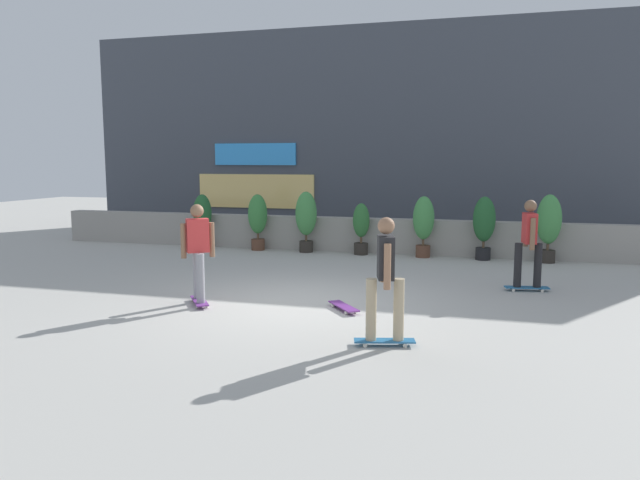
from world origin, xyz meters
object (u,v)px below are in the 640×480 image
object	(u,v)px
potted_plant_5	(484,223)
potted_plant_3	(361,226)
skater_mid_plaza	(385,275)
potted_plant_1	(258,218)
potted_plant_0	(202,217)
skater_by_wall_left	(198,249)
potted_plant_6	(549,223)
potted_plant_2	(306,217)
potted_plant_4	(424,222)
skateboard_near_camera	(344,306)
skater_far_right	(529,241)

from	to	relation	value
potted_plant_5	potted_plant_3	bearing A→B (deg)	-180.00
skater_mid_plaza	potted_plant_1	bearing A→B (deg)	122.50
potted_plant_0	skater_by_wall_left	size ratio (longest dim) A/B	0.87
potted_plant_5	skater_mid_plaza	bearing A→B (deg)	-98.77
potted_plant_6	potted_plant_2	bearing A→B (deg)	180.00
potted_plant_6	skater_mid_plaza	world-z (taller)	skater_mid_plaza
potted_plant_5	potted_plant_4	bearing A→B (deg)	-180.00
potted_plant_3	skater_by_wall_left	bearing A→B (deg)	-103.92
potted_plant_4	skateboard_near_camera	distance (m)	5.84
skater_far_right	skater_mid_plaza	size ratio (longest dim) A/B	1.00
potted_plant_4	potted_plant_6	world-z (taller)	potted_plant_6
potted_plant_2	skater_mid_plaza	world-z (taller)	skater_mid_plaza
skateboard_near_camera	potted_plant_3	bearing A→B (deg)	99.23
potted_plant_1	potted_plant_4	distance (m)	4.42
skater_far_right	skater_mid_plaza	xyz separation A→B (m)	(-1.98, -4.01, 0.00)
potted_plant_2	potted_plant_4	size ratio (longest dim) A/B	1.05
potted_plant_1	skateboard_near_camera	xyz separation A→B (m)	(3.77, -5.74, -0.81)
potted_plant_0	skateboard_near_camera	world-z (taller)	potted_plant_0
potted_plant_1	potted_plant_2	distance (m)	1.36
skateboard_near_camera	skater_mid_plaza	bearing A→B (deg)	-60.31
skater_mid_plaza	potted_plant_6	bearing A→B (deg)	70.58
potted_plant_6	skater_far_right	distance (m)	3.47
potted_plant_5	potted_plant_6	bearing A→B (deg)	-0.00
skater_by_wall_left	skateboard_near_camera	distance (m)	2.60
skater_mid_plaza	potted_plant_4	bearing A→B (deg)	92.38
potted_plant_3	potted_plant_6	distance (m)	4.51
potted_plant_0	potted_plant_5	size ratio (longest dim) A/B	0.96
potted_plant_4	skater_by_wall_left	world-z (taller)	skater_by_wall_left
potted_plant_3	skateboard_near_camera	bearing A→B (deg)	-80.77
potted_plant_3	skater_far_right	world-z (taller)	skater_far_right
skater_by_wall_left	skateboard_near_camera	world-z (taller)	skater_by_wall_left
skater_by_wall_left	potted_plant_2	bearing A→B (deg)	89.80
potted_plant_2	skater_far_right	distance (m)	6.35
skater_far_right	potted_plant_6	bearing A→B (deg)	79.47
skateboard_near_camera	potted_plant_6	bearing A→B (deg)	58.11
potted_plant_3	potted_plant_4	bearing A→B (deg)	0.00
potted_plant_3	potted_plant_0	bearing A→B (deg)	180.00
potted_plant_6	skateboard_near_camera	size ratio (longest dim) A/B	2.16
potted_plant_2	potted_plant_5	distance (m)	4.51
potted_plant_3	skater_far_right	xyz separation A→B (m)	(3.87, -3.41, 0.20)
potted_plant_0	potted_plant_3	bearing A→B (deg)	-0.00
potted_plant_1	skater_by_wall_left	bearing A→B (deg)	-77.49
skater_by_wall_left	skater_far_right	distance (m)	5.98
skater_far_right	potted_plant_5	bearing A→B (deg)	103.80
potted_plant_5	skater_by_wall_left	bearing A→B (deg)	-126.89
potted_plant_3	potted_plant_4	xyz separation A→B (m)	(1.58, 0.00, 0.15)
skater_by_wall_left	potted_plant_1	bearing A→B (deg)	102.51
skater_by_wall_left	skater_far_right	xyz separation A→B (m)	(5.37, 2.63, 0.00)
potted_plant_1	skater_far_right	xyz separation A→B (m)	(6.71, -3.41, 0.07)
skater_far_right	potted_plant_4	bearing A→B (deg)	123.91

